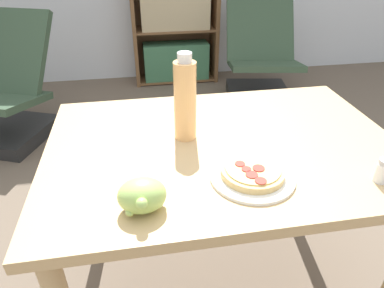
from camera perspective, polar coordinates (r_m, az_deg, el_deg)
The scene contains 9 objects.
ground_plane at distance 1.70m, azimuth 2.79°, elevation -20.34°, with size 14.00×14.00×0.00m, color brown.
dining_table at distance 1.19m, azimuth 5.05°, elevation -4.36°, with size 1.14×0.79×0.76m.
pizza_on_plate at distance 0.97m, azimuth 10.01°, elevation -4.82°, with size 0.24×0.24×0.04m.
grape_bunch at distance 0.84m, azimuth -8.26°, elevation -8.56°, with size 0.12×0.11×0.09m.
drink_bottle at distance 1.09m, azimuth -1.16°, elevation 7.33°, with size 0.07×0.07×0.29m.
salt_shaker at distance 1.06m, azimuth 29.20°, elevation -3.94°, with size 0.04×0.04×0.07m.
lounge_chair_near at distance 2.87m, azimuth -28.70°, elevation 6.20°, with size 0.81×0.93×0.88m.
lounge_chair_far at distance 3.26m, azimuth 11.25°, elevation 12.30°, with size 0.71×0.85×0.88m.
bookshelf at distance 3.53m, azimuth -2.94°, elevation 21.86°, with size 0.84×0.31×1.55m.
Camera 1 is at (-0.25, -1.02, 1.35)m, focal length 32.00 mm.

